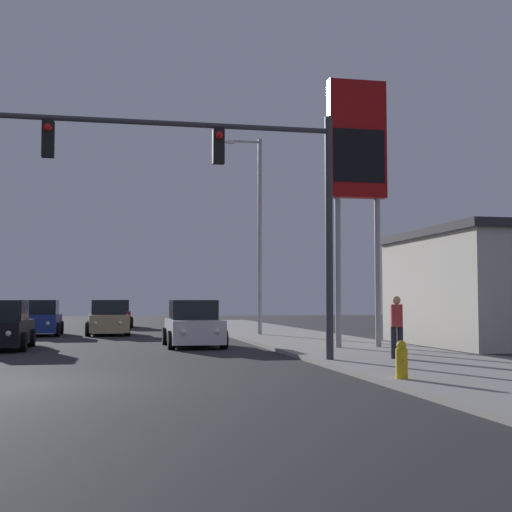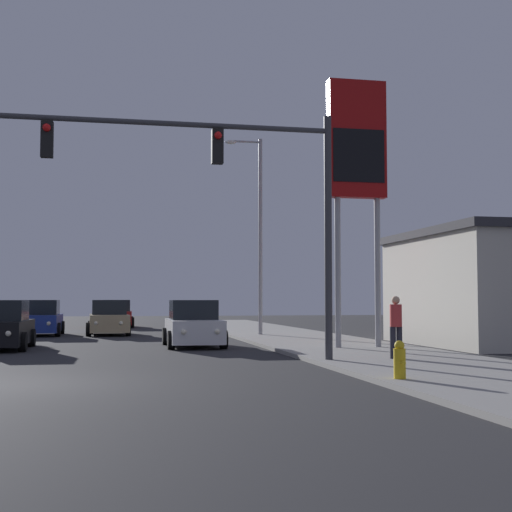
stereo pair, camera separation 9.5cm
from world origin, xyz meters
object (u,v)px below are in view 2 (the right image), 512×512
object	(u,v)px
car_blue	(41,319)
car_red	(117,315)
car_black	(0,327)
car_tan	(109,319)
traffic_light_mast	(234,181)
fire_hydrant	(400,360)
gas_station_sign	(357,154)
pedestrian_on_sidewalk	(396,324)
car_white	(193,326)
street_lamp	(258,225)

from	to	relation	value
car_blue	car_red	xyz separation A→B (m)	(3.61, 9.44, 0.00)
car_black	car_tan	xyz separation A→B (m)	(3.57, 9.55, 0.00)
traffic_light_mast	fire_hydrant	xyz separation A→B (m)	(2.58, -4.69, -4.31)
gas_station_sign	pedestrian_on_sidewalk	size ratio (longest dim) A/B	5.39
car_tan	traffic_light_mast	distance (m)	17.85
car_red	car_black	bearing A→B (deg)	79.66
car_blue	car_white	xyz separation A→B (m)	(6.24, -9.56, 0.00)
car_white	fire_hydrant	xyz separation A→B (m)	(2.78, -12.32, -0.27)
gas_station_sign	traffic_light_mast	bearing A→B (deg)	-137.76
car_black	gas_station_sign	size ratio (longest dim) A/B	0.48
street_lamp	gas_station_sign	distance (m)	9.48
car_white	pedestrian_on_sidewalk	world-z (taller)	pedestrian_on_sidewalk
traffic_light_mast	car_blue	bearing A→B (deg)	110.56
car_blue	car_tan	size ratio (longest dim) A/B	0.99
car_black	pedestrian_on_sidewalk	world-z (taller)	pedestrian_on_sidewalk
fire_hydrant	pedestrian_on_sidewalk	xyz separation A→B (m)	(1.83, 4.60, 0.55)
car_white	pedestrian_on_sidewalk	size ratio (longest dim) A/B	2.59
pedestrian_on_sidewalk	gas_station_sign	bearing A→B (deg)	83.00
car_red	gas_station_sign	bearing A→B (deg)	110.91
car_black	car_red	xyz separation A→B (m)	(3.99, 19.09, 0.00)
car_white	gas_station_sign	size ratio (longest dim) A/B	0.48
traffic_light_mast	car_red	bearing A→B (deg)	96.09
car_tan	fire_hydrant	xyz separation A→B (m)	(5.83, -21.77, -0.27)
car_white	car_tan	world-z (taller)	same
car_red	street_lamp	size ratio (longest dim) A/B	0.48
street_lamp	fire_hydrant	xyz separation A→B (m)	(-0.83, -18.43, -4.63)
traffic_light_mast	gas_station_sign	xyz separation A→B (m)	(4.97, 4.51, 1.82)
car_white	car_tan	size ratio (longest dim) A/B	0.99
car_white	street_lamp	world-z (taller)	street_lamp
car_tan	fire_hydrant	size ratio (longest dim) A/B	5.71
car_white	gas_station_sign	distance (m)	8.41
car_white	street_lamp	bearing A→B (deg)	-120.06
pedestrian_on_sidewalk	car_black	bearing A→B (deg)	145.84
car_black	fire_hydrant	bearing A→B (deg)	128.22
traffic_light_mast	fire_hydrant	size ratio (longest dim) A/B	11.37
car_black	traffic_light_mast	bearing A→B (deg)	132.84
car_tan	car_blue	bearing A→B (deg)	-3.86
gas_station_sign	fire_hydrant	bearing A→B (deg)	-104.56
car_black	street_lamp	size ratio (longest dim) A/B	0.48
car_red	pedestrian_on_sidewalk	size ratio (longest dim) A/B	2.59
car_black	car_blue	distance (m)	9.66
car_red	traffic_light_mast	xyz separation A→B (m)	(2.84, -26.62, 4.03)
car_black	car_blue	size ratio (longest dim) A/B	1.00
traffic_light_mast	street_lamp	xyz separation A→B (m)	(3.40, 13.74, 0.32)
street_lamp	fire_hydrant	size ratio (longest dim) A/B	11.84
car_white	pedestrian_on_sidewalk	distance (m)	8.99
car_tan	street_lamp	distance (m)	8.63
car_blue	traffic_light_mast	xyz separation A→B (m)	(6.44, -17.18, 4.03)
car_tan	gas_station_sign	size ratio (longest dim) A/B	0.48
car_white	car_tan	xyz separation A→B (m)	(-3.06, 9.46, 0.00)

